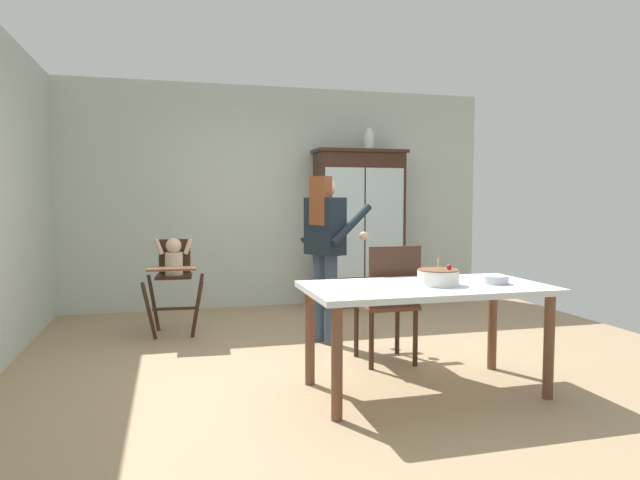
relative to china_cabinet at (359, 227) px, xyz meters
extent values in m
plane|color=tan|center=(-0.95, -2.37, -0.97)|extent=(6.24, 6.24, 0.00)
cube|color=beige|center=(-0.95, 0.26, 0.38)|extent=(5.32, 0.06, 2.70)
cube|color=#382116|center=(0.00, 0.00, -0.03)|extent=(1.08, 0.42, 1.89)
cube|color=#382116|center=(0.00, 0.00, 0.94)|extent=(1.14, 0.48, 0.04)
cube|color=silver|center=(-0.25, -0.21, 0.07)|extent=(0.49, 0.01, 1.33)
cube|color=silver|center=(0.25, -0.21, 0.07)|extent=(0.49, 0.01, 1.33)
cube|color=#382116|center=(0.00, 0.00, 0.07)|extent=(1.00, 0.36, 0.02)
cylinder|color=white|center=(0.12, 0.00, 1.07)|extent=(0.13, 0.13, 0.22)
cylinder|color=white|center=(0.12, 0.00, 1.21)|extent=(0.07, 0.07, 0.05)
cylinder|color=#382116|center=(-2.49, -1.21, -0.69)|extent=(0.14, 0.13, 0.56)
cylinder|color=#382116|center=(-2.05, -1.24, -0.69)|extent=(0.13, 0.14, 0.56)
cylinder|color=#382116|center=(-2.46, -0.77, -0.69)|extent=(0.13, 0.14, 0.56)
cylinder|color=#382116|center=(-2.02, -0.80, -0.69)|extent=(0.14, 0.13, 0.56)
cube|color=#382116|center=(-2.25, -1.01, -0.72)|extent=(0.42, 0.07, 0.02)
cube|color=#382116|center=(-2.25, -1.01, -0.40)|extent=(0.36, 0.36, 0.02)
cube|color=#382116|center=(-2.24, -0.85, -0.22)|extent=(0.31, 0.05, 0.34)
cube|color=brown|center=(-2.27, -1.27, -0.29)|extent=(0.46, 0.27, 0.02)
cylinder|color=beige|center=(-2.25, -0.99, -0.28)|extent=(0.17, 0.17, 0.22)
sphere|color=beige|center=(-2.25, -0.99, -0.10)|extent=(0.15, 0.15, 0.15)
cylinder|color=beige|center=(-2.39, -0.98, -0.11)|extent=(0.10, 0.05, 0.17)
cylinder|color=beige|center=(-2.11, -1.00, -0.11)|extent=(0.10, 0.05, 0.17)
cylinder|color=#33425B|center=(-0.88, -1.79, -0.56)|extent=(0.11, 0.11, 0.82)
cylinder|color=#33425B|center=(-0.96, -1.64, -0.56)|extent=(0.11, 0.11, 0.82)
cube|color=#19232D|center=(-0.92, -1.72, 0.11)|extent=(0.35, 0.41, 0.52)
cube|color=white|center=(-0.82, -1.67, 0.11)|extent=(0.04, 0.06, 0.49)
sphere|color=beige|center=(-0.92, -1.72, 0.46)|extent=(0.19, 0.19, 0.19)
cube|color=brown|center=(-0.97, -1.74, 0.34)|extent=(0.18, 0.22, 0.44)
cylinder|color=#19232D|center=(-0.70, -1.83, 0.12)|extent=(0.47, 0.29, 0.37)
sphere|color=beige|center=(-0.56, -1.75, 0.01)|extent=(0.08, 0.08, 0.08)
cylinder|color=#19232D|center=(-0.89, -1.47, 0.12)|extent=(0.47, 0.29, 0.37)
sphere|color=beige|center=(-0.75, -1.40, 0.01)|extent=(0.08, 0.08, 0.08)
cube|color=silver|center=(-0.60, -3.16, -0.25)|extent=(1.65, 0.87, 0.04)
cylinder|color=brown|center=(-1.34, -3.50, -0.62)|extent=(0.07, 0.07, 0.70)
cylinder|color=brown|center=(0.13, -3.51, -0.62)|extent=(0.07, 0.07, 0.70)
cylinder|color=brown|center=(-1.33, -2.82, -0.62)|extent=(0.07, 0.07, 0.70)
cylinder|color=brown|center=(0.13, -2.83, -0.62)|extent=(0.07, 0.07, 0.70)
cylinder|color=white|center=(-0.52, -3.19, -0.18)|extent=(0.28, 0.28, 0.10)
cylinder|color=brown|center=(-0.52, -3.19, -0.13)|extent=(0.27, 0.27, 0.01)
cylinder|color=#F2E5CC|center=(-0.52, -3.19, -0.09)|extent=(0.01, 0.01, 0.06)
cone|color=yellow|center=(-0.52, -3.19, -0.05)|extent=(0.02, 0.02, 0.02)
sphere|color=red|center=(-0.46, -3.22, -0.11)|extent=(0.04, 0.04, 0.04)
cylinder|color=#B2BCC6|center=(-0.11, -3.23, -0.21)|extent=(0.18, 0.18, 0.05)
cylinder|color=#382116|center=(-0.41, -2.23, -0.75)|extent=(0.04, 0.04, 0.45)
cylinder|color=#382116|center=(-0.78, -2.23, -0.75)|extent=(0.04, 0.04, 0.45)
cylinder|color=#382116|center=(-0.42, -2.60, -0.75)|extent=(0.04, 0.04, 0.45)
cylinder|color=#382116|center=(-0.79, -2.60, -0.75)|extent=(0.04, 0.04, 0.45)
cube|color=brown|center=(-0.60, -2.41, -0.51)|extent=(0.44, 0.44, 0.03)
cube|color=#382116|center=(-0.60, -2.61, -0.25)|extent=(0.42, 0.04, 0.48)
cylinder|color=#382116|center=(-0.41, -2.61, -0.25)|extent=(0.03, 0.03, 0.48)
cylinder|color=#382116|center=(-0.79, -2.61, -0.25)|extent=(0.03, 0.03, 0.48)
camera|label=1|loc=(-2.28, -6.66, 0.35)|focal=31.65mm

